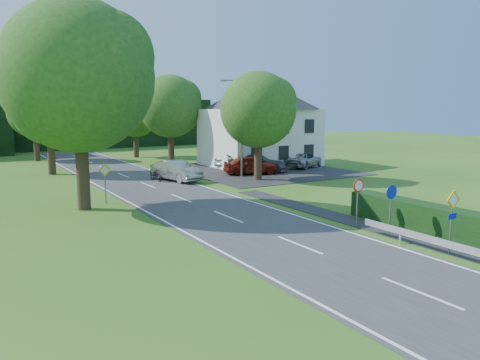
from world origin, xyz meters
TOP-DOWN VIEW (x-y plane):
  - road at (0.00, 20.00)m, footprint 7.00×80.00m
  - parking_pad at (12.00, 33.00)m, footprint 14.00×16.00m
  - line_edge_left at (-3.25, 20.00)m, footprint 0.12×80.00m
  - line_edge_right at (3.25, 20.00)m, footprint 0.12×80.00m
  - line_centre at (0.00, 20.00)m, footprint 0.12×80.00m
  - tree_main at (-6.00, 24.00)m, footprint 9.40×9.40m
  - tree_left_far at (-5.00, 40.00)m, footprint 7.00×7.00m
  - tree_right_far at (7.00, 42.00)m, footprint 7.40×7.40m
  - tree_left_back at (-4.50, 52.00)m, footprint 6.60×6.60m
  - tree_right_back at (6.00, 50.00)m, footprint 6.20×6.20m
  - tree_right_mid at (8.50, 28.00)m, footprint 7.00×7.00m
  - treeline_right at (8.00, 66.00)m, footprint 30.00×5.00m
  - house_white at (14.00, 36.00)m, footprint 10.60×8.40m
  - streetlight at (8.06, 30.00)m, footprint 2.03×0.18m
  - sign_priority_right at (4.30, 7.98)m, footprint 0.78×0.09m
  - sign_roundabout at (4.30, 10.98)m, footprint 0.64×0.08m
  - sign_speed_limit at (4.30, 12.97)m, footprint 0.64×0.11m
  - sign_priority_left at (-4.50, 24.98)m, footprint 0.78×0.09m
  - moving_car at (2.70, 30.86)m, footprint 2.79×5.09m
  - motorcycle at (1.26, 31.59)m, footprint 0.80×2.04m
  - parked_car_red at (9.70, 30.94)m, footprint 4.99×3.09m
  - parked_car_silver_a at (10.87, 35.66)m, footprint 4.41×2.65m
  - parked_car_grey at (11.05, 32.00)m, footprint 5.67×5.14m
  - parked_car_silver_b at (16.63, 32.33)m, footprint 5.68×4.40m
  - parasol at (10.33, 33.08)m, footprint 2.78×2.80m

SIDE VIEW (x-z plane):
  - road at x=0.00m, z-range 0.00..0.04m
  - parking_pad at x=12.00m, z-range 0.00..0.04m
  - line_edge_left at x=-3.25m, z-range 0.04..0.05m
  - line_edge_right at x=3.25m, z-range 0.04..0.05m
  - line_centre at x=0.00m, z-range 0.04..0.05m
  - motorcycle at x=1.26m, z-range 0.04..1.10m
  - parked_car_silver_a at x=10.87m, z-range 0.04..1.41m
  - parked_car_silver_b at x=16.63m, z-range 0.04..1.47m
  - parked_car_red at x=9.70m, z-range 0.04..1.63m
  - parked_car_grey at x=11.05m, z-range 0.04..1.63m
  - moving_car at x=2.70m, z-range 0.04..1.63m
  - parasol at x=10.33m, z-range 0.04..1.96m
  - sign_roundabout at x=4.30m, z-range 0.49..2.86m
  - sign_priority_left at x=-4.50m, z-range 0.50..2.94m
  - sign_speed_limit at x=4.30m, z-range 0.58..2.95m
  - sign_priority_right at x=4.30m, z-range 0.50..3.09m
  - treeline_right at x=8.00m, z-range 0.00..7.00m
  - tree_right_back at x=6.00m, z-range 0.00..7.56m
  - tree_left_back at x=-4.50m, z-range 0.00..8.07m
  - tree_left_far at x=-5.00m, z-range 0.00..8.58m
  - tree_right_mid at x=8.50m, z-range 0.00..8.58m
  - house_white at x=14.00m, z-range 0.11..8.71m
  - streetlight at x=8.06m, z-range 0.46..8.46m
  - tree_right_far at x=7.00m, z-range 0.00..9.09m
  - tree_main at x=-6.00m, z-range 0.00..11.64m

